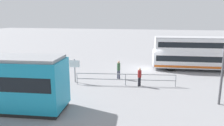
% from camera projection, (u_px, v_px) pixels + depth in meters
% --- Properties ---
extents(ground_plane, '(160.00, 160.00, 0.00)m').
position_uv_depth(ground_plane, '(150.00, 70.00, 24.49)').
color(ground_plane, gray).
extents(double_decker_bus, '(10.73, 3.31, 3.79)m').
position_uv_depth(double_decker_bus, '(200.00, 53.00, 24.09)').
color(double_decker_bus, white).
rests_on(double_decker_bus, ground).
extents(pedestrian_near_railing, '(0.45, 0.45, 1.80)m').
position_uv_depth(pedestrian_near_railing, '(119.00, 69.00, 20.80)').
color(pedestrian_near_railing, '#33384C').
rests_on(pedestrian_near_railing, ground).
extents(pedestrian_crossing, '(0.43, 0.43, 1.66)m').
position_uv_depth(pedestrian_crossing, '(140.00, 76.00, 18.61)').
color(pedestrian_crossing, black).
rests_on(pedestrian_crossing, ground).
extents(pedestrian_railing, '(8.78, 1.29, 1.08)m').
position_uv_depth(pedestrian_railing, '(126.00, 77.00, 18.83)').
color(pedestrian_railing, gray).
rests_on(pedestrian_railing, ground).
extents(info_sign, '(1.00, 0.15, 2.22)m').
position_uv_depth(info_sign, '(75.00, 67.00, 19.60)').
color(info_sign, slate).
rests_on(info_sign, ground).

